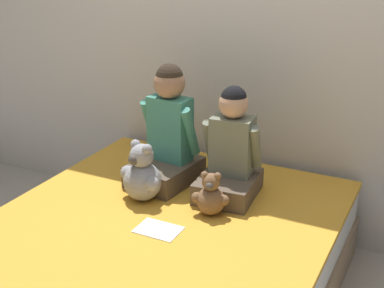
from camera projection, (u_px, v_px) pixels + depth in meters
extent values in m
cube|color=beige|center=(240.00, 27.00, 3.11)|extent=(8.00, 0.06, 2.50)
cube|color=#997F60|center=(155.00, 286.00, 2.67)|extent=(1.62, 1.92, 0.23)
cube|color=silver|center=(154.00, 250.00, 2.59)|extent=(1.58, 1.88, 0.19)
cube|color=gold|center=(154.00, 230.00, 2.55)|extent=(1.60, 1.90, 0.03)
cube|color=brown|center=(165.00, 172.00, 2.99)|extent=(0.35, 0.42, 0.12)
cube|color=#3D8470|center=(170.00, 129.00, 2.95)|extent=(0.25, 0.16, 0.36)
sphere|color=#9E7051|center=(169.00, 83.00, 2.85)|extent=(0.17, 0.17, 0.17)
sphere|color=#2D2319|center=(169.00, 78.00, 2.84)|extent=(0.15, 0.15, 0.15)
cylinder|color=#3D8470|center=(151.00, 123.00, 3.01)|extent=(0.07, 0.16, 0.29)
cylinder|color=#3D8470|center=(190.00, 132.00, 2.87)|extent=(0.07, 0.16, 0.29)
cube|color=brown|center=(228.00, 186.00, 2.83)|extent=(0.32, 0.38, 0.11)
cube|color=slate|center=(232.00, 145.00, 2.80)|extent=(0.22, 0.17, 0.31)
sphere|color=tan|center=(234.00, 104.00, 2.72)|extent=(0.15, 0.15, 0.15)
sphere|color=black|center=(234.00, 99.00, 2.71)|extent=(0.14, 0.14, 0.14)
cylinder|color=slate|center=(210.00, 141.00, 2.84)|extent=(0.07, 0.14, 0.25)
cylinder|color=slate|center=(255.00, 147.00, 2.75)|extent=(0.07, 0.14, 0.25)
sphere|color=#939399|center=(143.00, 181.00, 2.78)|extent=(0.20, 0.20, 0.20)
sphere|color=#939399|center=(142.00, 156.00, 2.72)|extent=(0.13, 0.13, 0.13)
sphere|color=#4C4742|center=(134.00, 160.00, 2.69)|extent=(0.06, 0.06, 0.06)
sphere|color=#939399|center=(136.00, 145.00, 2.74)|extent=(0.05, 0.05, 0.05)
sphere|color=#939399|center=(147.00, 149.00, 2.68)|extent=(0.05, 0.05, 0.05)
sphere|color=#939399|center=(128.00, 173.00, 2.82)|extent=(0.08, 0.08, 0.08)
sphere|color=#939399|center=(152.00, 184.00, 2.69)|extent=(0.08, 0.08, 0.08)
sphere|color=brown|center=(211.00, 201.00, 2.64)|extent=(0.14, 0.14, 0.14)
sphere|color=brown|center=(211.00, 182.00, 2.60)|extent=(0.09, 0.09, 0.09)
sphere|color=#4C4742|center=(209.00, 186.00, 2.57)|extent=(0.04, 0.04, 0.04)
sphere|color=brown|center=(205.00, 175.00, 2.60)|extent=(0.04, 0.04, 0.04)
sphere|color=brown|center=(217.00, 176.00, 2.58)|extent=(0.04, 0.04, 0.04)
sphere|color=brown|center=(197.00, 197.00, 2.63)|extent=(0.05, 0.05, 0.05)
sphere|color=brown|center=(224.00, 200.00, 2.61)|extent=(0.05, 0.05, 0.05)
cube|color=white|center=(158.00, 230.00, 2.52)|extent=(0.21, 0.15, 0.00)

